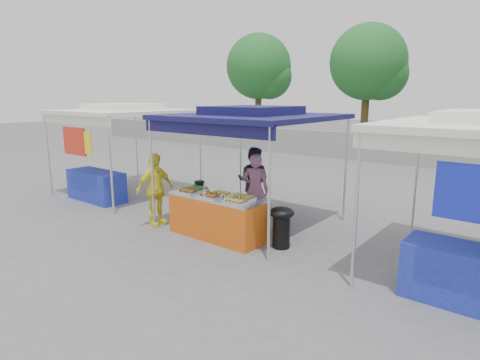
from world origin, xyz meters
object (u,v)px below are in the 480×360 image
Objects in this scene: cooking_pot at (200,184)px; wok_burner at (281,224)px; helper_man at (253,181)px; vendor_table at (218,216)px; vendor_woman at (255,190)px; customer_person at (155,189)px.

cooking_pot is 0.28× the size of wok_burner.
helper_man is at bearing 72.74° from cooking_pot.
helper_man is (-0.40, 1.70, 0.38)m from vendor_table.
cooking_pot is 0.14× the size of vendor_woman.
vendor_woman is at bearing 158.91° from wok_burner.
vendor_woman is 0.99× the size of helper_man.
vendor_woman is at bearing 80.08° from vendor_table.
wok_burner is (1.31, 0.29, 0.04)m from vendor_table.
helper_man is (-1.72, 1.42, 0.34)m from wok_burner.
helper_man is 2.31m from customer_person.
wok_burner is at bearing -1.22° from cooking_pot.
vendor_table is 1.34m from wok_burner.
customer_person is (-1.75, -1.29, -0.00)m from vendor_woman.
vendor_table is at bearing 55.39° from vendor_woman.
vendor_woman reaches higher than wok_burner.
cooking_pot is 1.22m from vendor_woman.
vendor_table is 1.24× the size of helper_man.
customer_person is (-2.89, -0.57, 0.33)m from wok_burner.
vendor_table is 1.26× the size of customer_person.
wok_burner is 0.49× the size of customer_person.
wok_burner is at bearing 121.46° from helper_man.
vendor_woman is 2.18m from customer_person.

